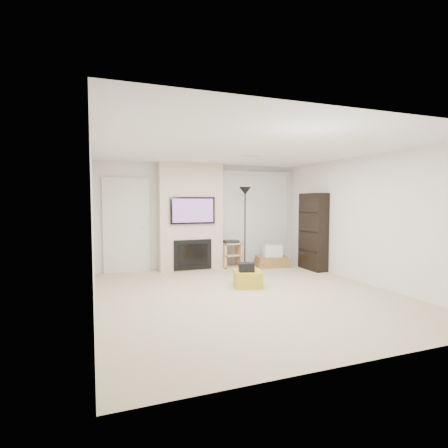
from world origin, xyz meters
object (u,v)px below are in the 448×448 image
object	(u,v)px
floor_lamp	(245,204)
box_stack	(272,258)
ottoman	(248,279)
av_stand	(231,253)
bookshelf	(313,232)

from	to	relation	value
floor_lamp	box_stack	world-z (taller)	floor_lamp
ottoman	floor_lamp	world-z (taller)	floor_lamp
av_stand	ottoman	bearing A→B (deg)	-102.39
floor_lamp	av_stand	xyz separation A→B (m)	(-0.28, 0.19, -1.19)
bookshelf	box_stack	bearing A→B (deg)	134.33
floor_lamp	ottoman	bearing A→B (deg)	-112.20
box_stack	bookshelf	bearing A→B (deg)	-45.67
ottoman	floor_lamp	size ratio (longest dim) A/B	0.26
ottoman	floor_lamp	xyz separation A→B (m)	(0.71, 1.73, 1.39)
floor_lamp	bookshelf	world-z (taller)	floor_lamp
ottoman	bookshelf	world-z (taller)	bookshelf
box_stack	av_stand	bearing A→B (deg)	167.14
av_stand	bookshelf	bearing A→B (deg)	-29.07
box_stack	ottoman	bearing A→B (deg)	-129.98
floor_lamp	box_stack	xyz separation A→B (m)	(0.72, -0.03, -1.33)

